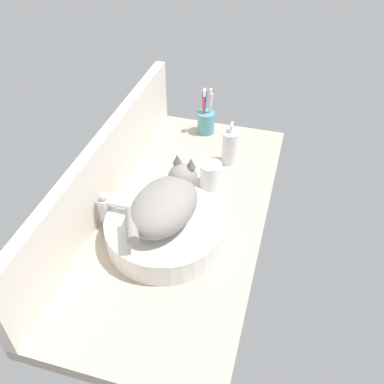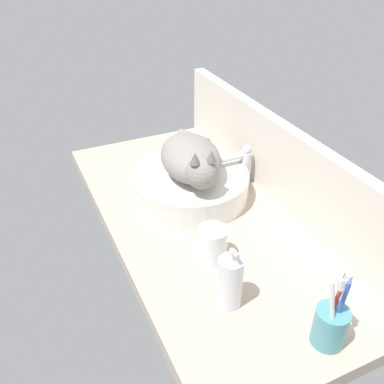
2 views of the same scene
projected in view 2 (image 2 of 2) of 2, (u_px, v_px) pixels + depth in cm
name	position (u px, v px, depth cm)	size (l,w,h in cm)	color
ground_plane	(204.00, 222.00, 123.09)	(111.39, 52.71, 4.00)	#B2A08E
backsplash_panel	(281.00, 163.00, 124.01)	(111.39, 3.60, 23.84)	silver
sink_basin	(190.00, 185.00, 128.95)	(34.82, 34.82, 7.84)	silver
cat	(192.00, 159.00, 122.55)	(31.61, 20.93, 14.00)	gray
faucet	(242.00, 164.00, 132.98)	(3.60, 11.82, 13.60)	silver
soap_dispenser	(230.00, 282.00, 91.82)	(5.50, 5.50, 15.88)	silver
toothbrush_cup	(331.00, 324.00, 84.09)	(6.79, 6.79, 18.70)	teal
water_glass	(212.00, 246.00, 105.56)	(7.35, 7.35, 8.99)	white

